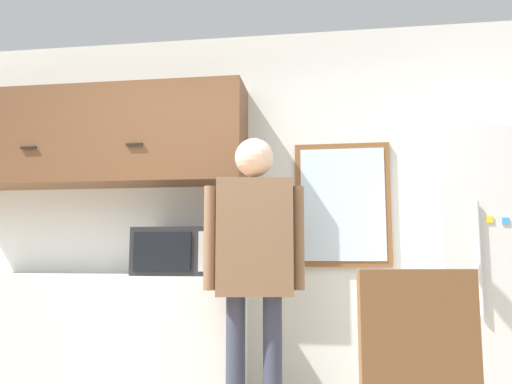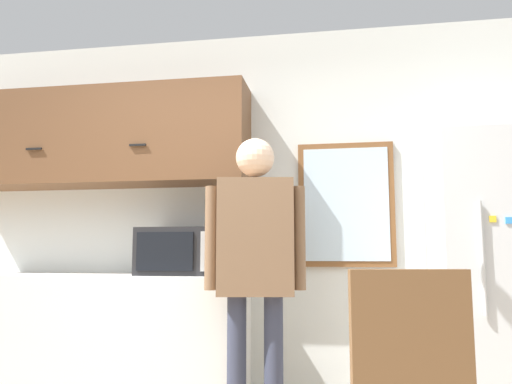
{
  "view_description": "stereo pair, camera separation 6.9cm",
  "coord_description": "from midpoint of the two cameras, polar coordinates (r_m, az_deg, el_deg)",
  "views": [
    {
      "loc": [
        0.59,
        -1.53,
        1.06
      ],
      "look_at": [
        0.22,
        1.13,
        1.39
      ],
      "focal_mm": 35.0,
      "sensor_mm": 36.0,
      "label": 1
    },
    {
      "loc": [
        0.66,
        -1.52,
        1.06
      ],
      "look_at": [
        0.22,
        1.13,
        1.39
      ],
      "focal_mm": 35.0,
      "sensor_mm": 36.0,
      "label": 2
    }
  ],
  "objects": [
    {
      "name": "microwave",
      "position": [
        3.45,
        -9.36,
        -6.72
      ],
      "size": [
        0.54,
        0.43,
        0.32
      ],
      "color": "#232326",
      "rests_on": "counter"
    },
    {
      "name": "person",
      "position": [
        2.92,
        -0.9,
        -6.85
      ],
      "size": [
        0.58,
        0.29,
        1.74
      ],
      "rotation": [
        0.0,
        0.0,
        0.17
      ],
      "color": "#33384C",
      "rests_on": "ground_plane"
    },
    {
      "name": "upper_cabinets",
      "position": [
        3.89,
        -18.47,
        5.92
      ],
      "size": [
        2.23,
        0.39,
        0.71
      ],
      "color": "brown"
    },
    {
      "name": "window",
      "position": [
        3.58,
        9.33,
        -1.42
      ],
      "size": [
        0.67,
        0.05,
        0.88
      ],
      "color": "brown"
    },
    {
      "name": "counter",
      "position": [
        3.76,
        -20.01,
        -15.83
      ],
      "size": [
        2.23,
        0.56,
        0.91
      ],
      "color": "silver",
      "rests_on": "ground_plane"
    },
    {
      "name": "refrigerator",
      "position": [
        3.42,
        25.88,
        -9.11
      ],
      "size": [
        0.82,
        0.65,
        1.78
      ],
      "color": "silver",
      "rests_on": "ground_plane"
    },
    {
      "name": "back_wall",
      "position": [
        3.67,
        -1.89,
        -2.46
      ],
      "size": [
        6.0,
        0.06,
        2.7
      ],
      "color": "silver",
      "rests_on": "ground_plane"
    }
  ]
}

